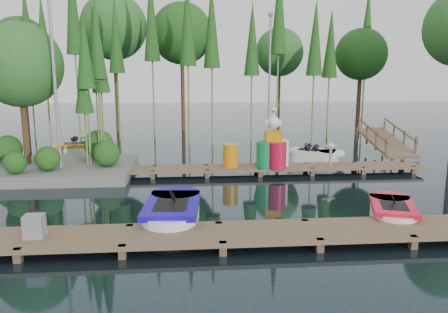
{
  "coord_description": "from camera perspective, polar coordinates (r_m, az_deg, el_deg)",
  "views": [
    {
      "loc": [
        -0.73,
        -14.01,
        3.89
      ],
      "look_at": [
        0.5,
        0.5,
        1.1
      ],
      "focal_mm": 35.0,
      "sensor_mm": 36.0,
      "label": 1
    }
  ],
  "objects": [
    {
      "name": "seagull_post",
      "position": [
        17.69,
        13.78,
        0.82
      ],
      "size": [
        0.56,
        0.3,
        0.9
      ],
      "color": "gray",
      "rests_on": "far_dock"
    },
    {
      "name": "island",
      "position": [
        18.19,
        -22.89,
        7.78
      ],
      "size": [
        6.2,
        4.2,
        6.75
      ],
      "color": "slate",
      "rests_on": "ground"
    },
    {
      "name": "lamp_island",
      "position": [
        17.19,
        -21.4,
        11.36
      ],
      "size": [
        0.3,
        0.3,
        7.25
      ],
      "color": "gray",
      "rests_on": "ground"
    },
    {
      "name": "drum_cluster",
      "position": [
        16.93,
        6.56,
        0.88
      ],
      "size": [
        1.34,
        1.23,
        2.31
      ],
      "color": "#0E7F3B",
      "rests_on": "far_dock"
    },
    {
      "name": "far_dock",
      "position": [
        17.0,
        1.11,
        -1.59
      ],
      "size": [
        15.0,
        1.2,
        0.5
      ],
      "color": "brown",
      "rests_on": "ground"
    },
    {
      "name": "lamp_rear",
      "position": [
        25.45,
        5.99,
        11.63
      ],
      "size": [
        0.3,
        0.3,
        7.25
      ],
      "color": "gray",
      "rests_on": "ground"
    },
    {
      "name": "ground_plane",
      "position": [
        14.55,
        -1.8,
        -4.66
      ],
      "size": [
        90.0,
        90.0,
        0.0
      ],
      "primitive_type": "plane",
      "color": "#1C2B35"
    },
    {
      "name": "boat_yellow_far",
      "position": [
        21.99,
        -18.08,
        0.93
      ],
      "size": [
        3.11,
        1.94,
        1.45
      ],
      "rotation": [
        0.0,
        0.0,
        -0.11
      ],
      "color": "white",
      "rests_on": "ground"
    },
    {
      "name": "tree_screen",
      "position": [
        24.74,
        -8.16,
        15.91
      ],
      "size": [
        34.42,
        18.53,
        10.31
      ],
      "color": "#48321E",
      "rests_on": "ground"
    },
    {
      "name": "ramp",
      "position": [
        22.94,
        20.33,
        1.9
      ],
      "size": [
        1.5,
        3.94,
        1.49
      ],
      "color": "brown",
      "rests_on": "ground"
    },
    {
      "name": "utility_cabinet",
      "position": [
        10.64,
        -23.53,
        -8.35
      ],
      "size": [
        0.42,
        0.36,
        0.52
      ],
      "primitive_type": "cube",
      "color": "gray",
      "rests_on": "near_dock"
    },
    {
      "name": "near_dock",
      "position": [
        10.21,
        -0.44,
        -10.14
      ],
      "size": [
        18.0,
        1.5,
        0.5
      ],
      "color": "brown",
      "rests_on": "ground"
    },
    {
      "name": "boat_blue",
      "position": [
        11.5,
        -6.74,
        -7.47
      ],
      "size": [
        1.56,
        3.08,
        1.0
      ],
      "rotation": [
        0.0,
        0.0,
        -0.07
      ],
      "color": "white",
      "rests_on": "ground"
    },
    {
      "name": "boat_white_far",
      "position": [
        19.78,
        11.6,
        0.08
      ],
      "size": [
        2.77,
        2.18,
        1.2
      ],
      "rotation": [
        0.0,
        0.0,
        0.22
      ],
      "color": "white",
      "rests_on": "ground"
    },
    {
      "name": "yellow_barrel",
      "position": [
        16.88,
        0.84,
        0.13
      ],
      "size": [
        0.6,
        0.6,
        0.9
      ],
      "primitive_type": "cylinder",
      "color": "orange",
      "rests_on": "far_dock"
    },
    {
      "name": "boat_red",
      "position": [
        12.53,
        21.12,
        -6.88
      ],
      "size": [
        1.78,
        2.6,
        0.8
      ],
      "rotation": [
        0.0,
        0.0,
        -0.33
      ],
      "color": "white",
      "rests_on": "ground"
    }
  ]
}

